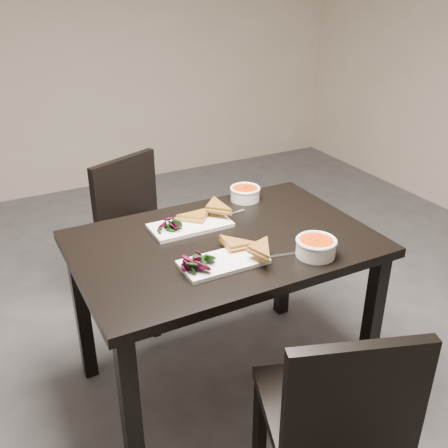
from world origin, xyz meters
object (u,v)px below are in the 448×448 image
plate_near (223,262)px  soup_bowl_far (245,193)px  chair_near (336,414)px  plate_far (190,225)px  table (224,260)px  soup_bowl_near (316,246)px  chair_far (142,227)px

plate_near → soup_bowl_far: soup_bowl_far is taller
chair_near → plate_far: chair_near is taller
chair_near → soup_bowl_far: 1.14m
table → plate_far: 0.21m
chair_near → soup_bowl_near: bearing=81.7°
plate_near → soup_bowl_near: (0.34, -0.11, 0.03)m
chair_far → soup_bowl_near: bearing=-95.1°
chair_far → chair_near: bearing=-109.7°
chair_near → soup_bowl_far: (0.27, 1.06, 0.30)m
soup_bowl_far → table: bearing=-131.6°
plate_near → table: bearing=61.7°
plate_near → chair_near: bearing=-80.8°
chair_far → plate_near: (0.00, -0.95, 0.27)m
chair_far → soup_bowl_far: chair_far is taller
table → plate_far: bearing=114.6°
soup_bowl_near → plate_near: bearing=162.9°
chair_far → plate_far: size_ratio=2.50×
soup_bowl_near → plate_far: (-0.33, 0.44, -0.03)m
chair_near → soup_bowl_near: 0.62m
chair_far → soup_bowl_far: 0.67m
chair_near → soup_bowl_far: bearing=94.7°
plate_near → soup_bowl_far: 0.61m
soup_bowl_far → chair_near: bearing=-104.4°
chair_far → plate_near: bearing=-113.2°
table → soup_bowl_near: soup_bowl_near is taller
table → plate_far: size_ratio=3.53×
table → chair_far: (-0.10, 0.78, -0.17)m
chair_far → plate_near: chair_far is taller
chair_near → plate_far: bearing=113.9°
chair_near → plate_near: bearing=118.3°
chair_near → chair_far: 1.53m
table → soup_bowl_near: (0.25, -0.28, 0.14)m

